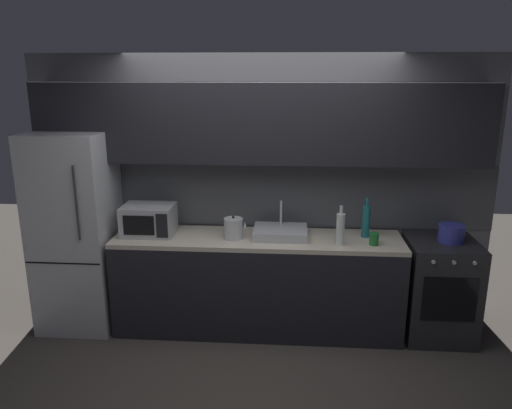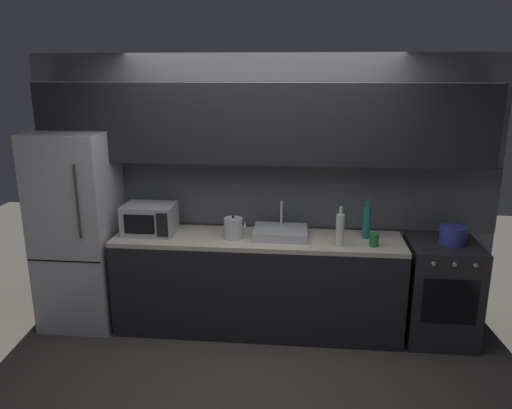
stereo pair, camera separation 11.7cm
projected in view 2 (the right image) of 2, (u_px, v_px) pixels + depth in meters
ground_plane at (246, 385)px, 3.82m from camera, size 10.00×10.00×0.00m
back_wall at (261, 160)px, 4.56m from camera, size 4.33×0.44×2.50m
counter_run at (258, 283)px, 4.56m from camera, size 2.59×0.60×0.90m
refrigerator at (79, 230)px, 4.60m from camera, size 0.68×0.69×1.83m
oven_range at (440, 291)px, 4.40m from camera, size 0.60×0.62×0.90m
microwave at (150, 219)px, 4.52m from camera, size 0.46×0.35×0.27m
sink_basin at (280, 232)px, 4.44m from camera, size 0.48×0.38×0.30m
kettle at (233, 228)px, 4.39m from camera, size 0.20×0.17×0.21m
wine_bottle_clear at (340, 229)px, 4.19m from camera, size 0.07×0.07×0.35m
wine_bottle_teal at (367, 222)px, 4.38m from camera, size 0.07×0.07×0.36m
mug_green at (374, 240)px, 4.20m from camera, size 0.08×0.08×0.11m
cooking_pot at (453, 235)px, 4.26m from camera, size 0.23×0.23×0.16m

